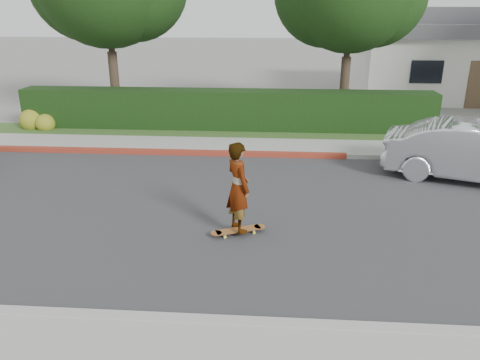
# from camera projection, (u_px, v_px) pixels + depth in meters

# --- Properties ---
(ground) EXTENTS (120.00, 120.00, 0.00)m
(ground) POSITION_uv_depth(u_px,v_px,m) (327.00, 214.00, 10.46)
(ground) COLOR slate
(ground) RESTS_ON ground
(road) EXTENTS (60.00, 8.00, 0.01)m
(road) POSITION_uv_depth(u_px,v_px,m) (327.00, 213.00, 10.46)
(road) COLOR #2D2D30
(road) RESTS_ON ground
(curb_near) EXTENTS (60.00, 0.20, 0.15)m
(curb_near) POSITION_uv_depth(u_px,v_px,m) (356.00, 329.00, 6.61)
(curb_near) COLOR #9E9E99
(curb_near) RESTS_ON ground
(curb_far) EXTENTS (60.00, 0.20, 0.15)m
(curb_far) POSITION_uv_depth(u_px,v_px,m) (313.00, 155.00, 14.27)
(curb_far) COLOR #9E9E99
(curb_far) RESTS_ON ground
(curb_red_section) EXTENTS (12.00, 0.21, 0.15)m
(curb_red_section) POSITION_uv_depth(u_px,v_px,m) (152.00, 152.00, 14.60)
(curb_red_section) COLOR maroon
(curb_red_section) RESTS_ON ground
(sidewalk_far) EXTENTS (60.00, 1.60, 0.12)m
(sidewalk_far) POSITION_uv_depth(u_px,v_px,m) (311.00, 147.00, 15.11)
(sidewalk_far) COLOR gray
(sidewalk_far) RESTS_ON ground
(planting_strip) EXTENTS (60.00, 1.60, 0.10)m
(planting_strip) POSITION_uv_depth(u_px,v_px,m) (308.00, 135.00, 16.61)
(planting_strip) COLOR #2D4C1E
(planting_strip) RESTS_ON ground
(hedge) EXTENTS (15.00, 1.00, 1.50)m
(hedge) POSITION_uv_depth(u_px,v_px,m) (225.00, 111.00, 17.13)
(hedge) COLOR black
(hedge) RESTS_ON ground
(flowering_shrub) EXTENTS (1.40, 1.00, 0.90)m
(flowering_shrub) POSITION_uv_depth(u_px,v_px,m) (36.00, 122.00, 17.31)
(flowering_shrub) COLOR #2D4C19
(flowering_shrub) RESTS_ON ground
(house) EXTENTS (10.60, 8.60, 4.30)m
(house) POSITION_uv_depth(u_px,v_px,m) (454.00, 52.00, 24.13)
(house) COLOR beige
(house) RESTS_ON ground
(skateboard) EXTENTS (1.15, 0.65, 0.11)m
(skateboard) POSITION_uv_depth(u_px,v_px,m) (238.00, 230.00, 9.47)
(skateboard) COLOR yellow
(skateboard) RESTS_ON ground
(skateboarder) EXTENTS (0.72, 0.80, 1.83)m
(skateboarder) POSITION_uv_depth(u_px,v_px,m) (238.00, 187.00, 9.14)
(skateboarder) COLOR white
(skateboarder) RESTS_ON skateboard
(car_silver) EXTENTS (4.92, 3.03, 1.53)m
(car_silver) POSITION_uv_depth(u_px,v_px,m) (477.00, 153.00, 12.20)
(car_silver) COLOR silver
(car_silver) RESTS_ON ground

